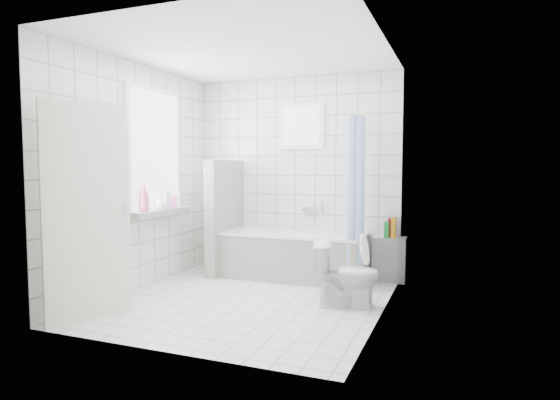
% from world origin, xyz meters
% --- Properties ---
extents(ground, '(3.00, 3.00, 0.00)m').
position_xyz_m(ground, '(0.00, 0.00, 0.00)').
color(ground, white).
rests_on(ground, ground).
extents(ceiling, '(3.00, 3.00, 0.00)m').
position_xyz_m(ceiling, '(0.00, 0.00, 2.60)').
color(ceiling, white).
rests_on(ceiling, ground).
extents(wall_back, '(2.80, 0.02, 2.60)m').
position_xyz_m(wall_back, '(0.00, 1.50, 1.30)').
color(wall_back, white).
rests_on(wall_back, ground).
extents(wall_front, '(2.80, 0.02, 2.60)m').
position_xyz_m(wall_front, '(0.00, -1.50, 1.30)').
color(wall_front, white).
rests_on(wall_front, ground).
extents(wall_left, '(0.02, 3.00, 2.60)m').
position_xyz_m(wall_left, '(-1.40, 0.00, 1.30)').
color(wall_left, white).
rests_on(wall_left, ground).
extents(wall_right, '(0.02, 3.00, 2.60)m').
position_xyz_m(wall_right, '(1.40, 0.00, 1.30)').
color(wall_right, white).
rests_on(wall_right, ground).
extents(window_left, '(0.01, 0.90, 1.40)m').
position_xyz_m(window_left, '(-1.35, 0.30, 1.60)').
color(window_left, white).
rests_on(window_left, wall_left).
extents(window_back, '(0.50, 0.01, 0.50)m').
position_xyz_m(window_back, '(0.10, 1.46, 1.95)').
color(window_back, white).
rests_on(window_back, wall_back).
extents(window_sill, '(0.18, 1.02, 0.08)m').
position_xyz_m(window_sill, '(-1.31, 0.30, 0.86)').
color(window_sill, white).
rests_on(window_sill, wall_left).
extents(door, '(0.37, 0.75, 2.00)m').
position_xyz_m(door, '(-1.09, -1.12, 1.00)').
color(door, silver).
rests_on(door, ground).
extents(bathtub, '(1.78, 0.77, 0.58)m').
position_xyz_m(bathtub, '(0.12, 1.12, 0.29)').
color(bathtub, white).
rests_on(bathtub, ground).
extents(partition_wall, '(0.15, 0.85, 1.50)m').
position_xyz_m(partition_wall, '(-0.84, 1.07, 0.75)').
color(partition_wall, white).
rests_on(partition_wall, ground).
extents(tiled_ledge, '(0.40, 0.24, 0.55)m').
position_xyz_m(tiled_ledge, '(1.29, 1.38, 0.28)').
color(tiled_ledge, white).
rests_on(tiled_ledge, ground).
extents(toilet, '(0.71, 0.51, 0.66)m').
position_xyz_m(toilet, '(1.03, 0.14, 0.33)').
color(toilet, white).
rests_on(toilet, ground).
extents(curtain_rod, '(0.02, 0.80, 0.02)m').
position_xyz_m(curtain_rod, '(0.95, 1.10, 2.00)').
color(curtain_rod, silver).
rests_on(curtain_rod, wall_back).
extents(shower_curtain, '(0.14, 0.48, 1.78)m').
position_xyz_m(shower_curtain, '(0.95, 0.97, 1.10)').
color(shower_curtain, '#528AF3').
rests_on(shower_curtain, curtain_rod).
extents(tub_faucet, '(0.18, 0.06, 0.06)m').
position_xyz_m(tub_faucet, '(0.22, 1.46, 0.85)').
color(tub_faucet, silver).
rests_on(tub_faucet, wall_back).
extents(sill_bottles, '(0.14, 0.71, 0.31)m').
position_xyz_m(sill_bottles, '(-1.30, 0.25, 1.03)').
color(sill_bottles, pink).
rests_on(sill_bottles, window_sill).
extents(ledge_bottles, '(0.15, 0.19, 0.26)m').
position_xyz_m(ledge_bottles, '(1.30, 1.35, 0.67)').
color(ledge_bottles, '#FFA21A').
rests_on(ledge_bottles, tiled_ledge).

